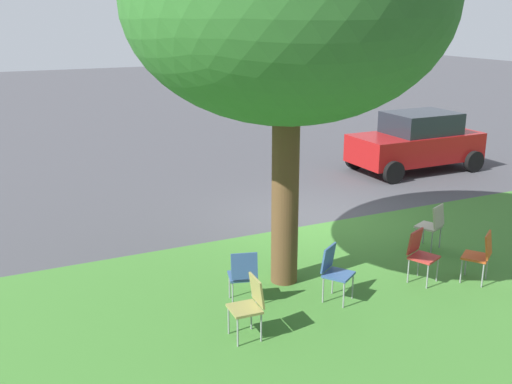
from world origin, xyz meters
name	(u,v)px	position (x,y,z in m)	size (l,w,h in m)	color
ground	(316,221)	(0.00, 0.00, 0.00)	(80.00, 80.00, 0.00)	#424247
grass_verge	(413,277)	(0.00, 3.20, 0.00)	(48.00, 6.00, 0.01)	#3D752D
street_tree	(288,2)	(2.06, 2.38, 4.46)	(4.92, 4.92, 6.29)	brown
chair_0	(432,223)	(-1.11, 2.34, 0.52)	(0.54, 0.55, 0.88)	#ADA393
chair_1	(243,273)	(3.02, 2.86, 0.52)	(0.51, 0.52, 0.88)	#335184
chair_2	(481,253)	(-0.83, 3.82, 0.52)	(0.58, 0.58, 0.88)	#C64C1E
chair_3	(334,269)	(1.69, 3.33, 0.52)	(0.58, 0.58, 0.88)	#335184
chair_4	(250,303)	(3.34, 3.78, 0.52)	(0.45, 0.44, 0.88)	olive
chair_5	(420,252)	(0.04, 3.36, 0.52)	(0.54, 0.55, 0.88)	#B7332D
parked_car	(417,141)	(-4.80, -2.55, 0.84)	(3.70, 1.92, 1.65)	maroon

